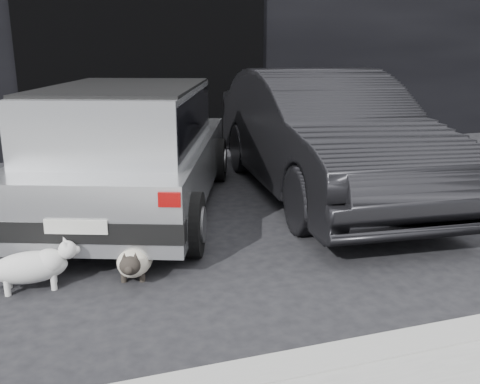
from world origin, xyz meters
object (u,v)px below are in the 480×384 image
object	(u,v)px
silver_hatchback	(130,144)
cat_siamese	(134,260)
cat_white	(35,265)
second_car	(322,134)

from	to	relation	value
silver_hatchback	cat_siamese	size ratio (longest dim) A/B	4.88
silver_hatchback	cat_siamese	xyz separation A→B (m)	(-0.21, -1.75, -0.63)
cat_siamese	cat_white	size ratio (longest dim) A/B	1.02
cat_siamese	second_car	bearing A→B (deg)	-131.20
cat_white	cat_siamese	bearing A→B (deg)	89.91
silver_hatchback	cat_white	distance (m)	2.08
silver_hatchback	second_car	distance (m)	2.31
silver_hatchback	cat_white	bearing A→B (deg)	-98.08
second_car	cat_white	size ratio (longest dim) A/B	5.49
cat_white	second_car	bearing A→B (deg)	117.80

